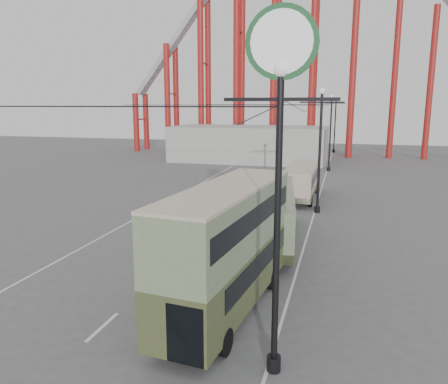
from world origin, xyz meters
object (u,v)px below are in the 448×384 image
(single_decker_cream, at_px, (302,180))
(pedestrian, at_px, (233,240))
(lamp_post_near, at_px, (280,116))
(single_decker_green, at_px, (272,212))
(double_decker_bus, at_px, (228,243))

(single_decker_cream, relative_size, pedestrian, 4.81)
(lamp_post_near, xyz_separation_m, single_decker_green, (-2.25, 13.10, -6.09))
(double_decker_bus, relative_size, pedestrian, 5.02)
(lamp_post_near, height_order, single_decker_green, lamp_post_near)
(single_decker_green, distance_m, pedestrian, 3.83)
(single_decker_cream, bearing_deg, double_decker_bus, -91.67)
(lamp_post_near, relative_size, pedestrian, 5.60)
(lamp_post_near, bearing_deg, single_decker_cream, 93.74)
(single_decker_green, height_order, pedestrian, single_decker_green)
(double_decker_bus, relative_size, single_decker_cream, 1.05)
(double_decker_bus, bearing_deg, lamp_post_near, -49.34)
(single_decker_green, distance_m, single_decker_cream, 12.86)
(lamp_post_near, xyz_separation_m, pedestrian, (-3.76, 9.68, -6.90))
(lamp_post_near, relative_size, double_decker_bus, 1.11)
(double_decker_bus, distance_m, pedestrian, 6.54)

